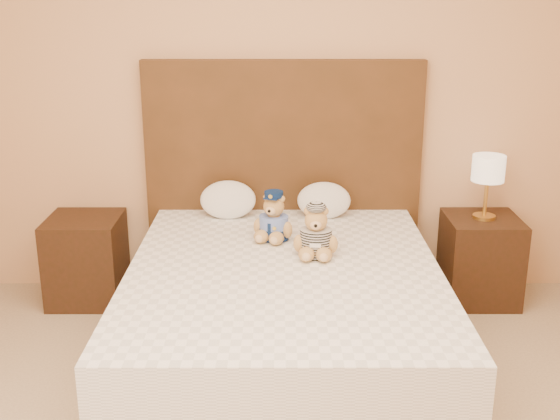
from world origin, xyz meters
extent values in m
cube|color=tan|center=(0.00, 2.25, 1.35)|extent=(4.00, 0.04, 2.70)
cube|color=white|center=(0.00, 1.20, 0.15)|extent=(1.60, 2.00, 0.30)
cube|color=white|center=(0.00, 1.20, 0.43)|extent=(1.60, 2.00, 0.25)
cube|color=#4F2F17|center=(0.00, 2.21, 0.75)|extent=(1.75, 0.08, 1.50)
cube|color=#341B10|center=(-1.25, 2.00, 0.28)|extent=(0.45, 0.45, 0.55)
cube|color=#341B10|center=(1.25, 2.00, 0.28)|extent=(0.45, 0.45, 0.55)
cylinder|color=gold|center=(1.25, 2.00, 0.56)|extent=(0.14, 0.14, 0.02)
cylinder|color=gold|center=(1.25, 2.00, 0.69)|extent=(0.02, 0.02, 0.26)
cylinder|color=beige|center=(1.25, 2.00, 0.87)|extent=(0.20, 0.20, 0.16)
ellipsoid|color=white|center=(-0.34, 2.03, 0.67)|extent=(0.35, 0.22, 0.24)
ellipsoid|color=white|center=(0.25, 2.03, 0.67)|extent=(0.33, 0.22, 0.23)
camera|label=1|loc=(-0.02, -2.14, 1.92)|focal=45.00mm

